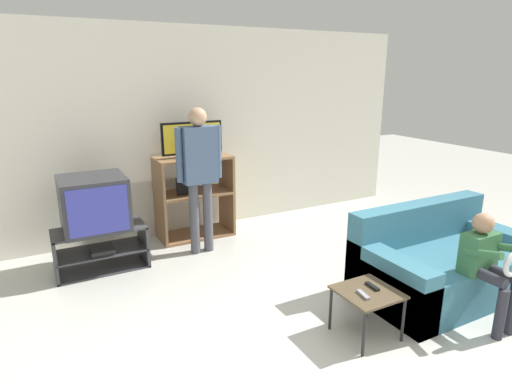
{
  "coord_description": "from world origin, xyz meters",
  "views": [
    {
      "loc": [
        -1.9,
        -1.57,
        2.04
      ],
      "look_at": [
        0.01,
        2.0,
        0.9
      ],
      "focal_mm": 30.0,
      "sensor_mm": 36.0,
      "label": 1
    }
  ],
  "objects_px": {
    "television_main": "(94,203)",
    "person_seated_child": "(488,261)",
    "remote_control_black": "(372,286)",
    "television_flat": "(192,140)",
    "remote_control_white": "(363,295)",
    "couch": "(441,264)",
    "person_standing_adult": "(199,167)",
    "tv_stand": "(101,249)",
    "snack_table": "(367,296)",
    "media_shelf": "(194,196)"
  },
  "relations": [
    {
      "from": "snack_table",
      "to": "person_standing_adult",
      "type": "xyz_separation_m",
      "value": [
        -0.55,
        2.18,
        0.68
      ]
    },
    {
      "from": "television_main",
      "to": "television_flat",
      "type": "distance_m",
      "value": 1.39
    },
    {
      "from": "snack_table",
      "to": "person_seated_child",
      "type": "bearing_deg",
      "value": -18.03
    },
    {
      "from": "television_flat",
      "to": "remote_control_black",
      "type": "distance_m",
      "value": 2.82
    },
    {
      "from": "television_main",
      "to": "couch",
      "type": "bearing_deg",
      "value": -36.27
    },
    {
      "from": "television_main",
      "to": "couch",
      "type": "distance_m",
      "value": 3.5
    },
    {
      "from": "television_flat",
      "to": "couch",
      "type": "relative_size",
      "value": 0.46
    },
    {
      "from": "television_flat",
      "to": "couch",
      "type": "bearing_deg",
      "value": -57.46
    },
    {
      "from": "snack_table",
      "to": "remote_control_black",
      "type": "distance_m",
      "value": 0.09
    },
    {
      "from": "tv_stand",
      "to": "television_flat",
      "type": "distance_m",
      "value": 1.64
    },
    {
      "from": "couch",
      "to": "tv_stand",
      "type": "bearing_deg",
      "value": 143.8
    },
    {
      "from": "media_shelf",
      "to": "person_standing_adult",
      "type": "relative_size",
      "value": 0.62
    },
    {
      "from": "media_shelf",
      "to": "television_flat",
      "type": "height_order",
      "value": "television_flat"
    },
    {
      "from": "snack_table",
      "to": "couch",
      "type": "xyz_separation_m",
      "value": [
        1.12,
        0.21,
        -0.07
      ]
    },
    {
      "from": "tv_stand",
      "to": "television_main",
      "type": "relative_size",
      "value": 1.45
    },
    {
      "from": "tv_stand",
      "to": "snack_table",
      "type": "xyz_separation_m",
      "value": [
        1.66,
        -2.25,
        0.12
      ]
    },
    {
      "from": "media_shelf",
      "to": "remote_control_black",
      "type": "relative_size",
      "value": 7.21
    },
    {
      "from": "person_seated_child",
      "to": "television_main",
      "type": "bearing_deg",
      "value": 135.72
    },
    {
      "from": "television_flat",
      "to": "person_standing_adult",
      "type": "xyz_separation_m",
      "value": [
        -0.1,
        -0.49,
        -0.22
      ]
    },
    {
      "from": "television_flat",
      "to": "couch",
      "type": "height_order",
      "value": "television_flat"
    },
    {
      "from": "tv_stand",
      "to": "remote_control_black",
      "type": "bearing_deg",
      "value": -52.1
    },
    {
      "from": "tv_stand",
      "to": "television_flat",
      "type": "xyz_separation_m",
      "value": [
        1.22,
        0.42,
        1.02
      ]
    },
    {
      "from": "couch",
      "to": "person_seated_child",
      "type": "height_order",
      "value": "person_seated_child"
    },
    {
      "from": "remote_control_black",
      "to": "tv_stand",
      "type": "bearing_deg",
      "value": 131.63
    },
    {
      "from": "tv_stand",
      "to": "remote_control_black",
      "type": "relative_size",
      "value": 6.49
    },
    {
      "from": "snack_table",
      "to": "tv_stand",
      "type": "bearing_deg",
      "value": 126.43
    },
    {
      "from": "remote_control_black",
      "to": "person_standing_adult",
      "type": "distance_m",
      "value": 2.32
    },
    {
      "from": "person_standing_adult",
      "to": "television_main",
      "type": "bearing_deg",
      "value": 175.45
    },
    {
      "from": "television_main",
      "to": "snack_table",
      "type": "bearing_deg",
      "value": -53.48
    },
    {
      "from": "television_main",
      "to": "person_standing_adult",
      "type": "distance_m",
      "value": 1.17
    },
    {
      "from": "television_flat",
      "to": "media_shelf",
      "type": "bearing_deg",
      "value": 75.2
    },
    {
      "from": "television_flat",
      "to": "remote_control_white",
      "type": "xyz_separation_m",
      "value": [
        0.36,
        -2.71,
        -0.84
      ]
    },
    {
      "from": "snack_table",
      "to": "person_standing_adult",
      "type": "height_order",
      "value": "person_standing_adult"
    },
    {
      "from": "remote_control_white",
      "to": "person_seated_child",
      "type": "xyz_separation_m",
      "value": [
        1.05,
        -0.28,
        0.16
      ]
    },
    {
      "from": "media_shelf",
      "to": "remote_control_white",
      "type": "bearing_deg",
      "value": -82.64
    },
    {
      "from": "remote_control_white",
      "to": "couch",
      "type": "height_order",
      "value": "couch"
    },
    {
      "from": "snack_table",
      "to": "person_seated_child",
      "type": "height_order",
      "value": "person_seated_child"
    },
    {
      "from": "snack_table",
      "to": "person_seated_child",
      "type": "xyz_separation_m",
      "value": [
        0.97,
        -0.32,
        0.22
      ]
    },
    {
      "from": "television_main",
      "to": "person_seated_child",
      "type": "relative_size",
      "value": 0.68
    },
    {
      "from": "television_main",
      "to": "media_shelf",
      "type": "relative_size",
      "value": 0.62
    },
    {
      "from": "media_shelf",
      "to": "television_flat",
      "type": "relative_size",
      "value": 1.36
    },
    {
      "from": "snack_table",
      "to": "couch",
      "type": "relative_size",
      "value": 0.27
    },
    {
      "from": "television_main",
      "to": "snack_table",
      "type": "xyz_separation_m",
      "value": [
        1.68,
        -2.27,
        -0.39
      ]
    },
    {
      "from": "television_flat",
      "to": "television_main",
      "type": "bearing_deg",
      "value": -162.13
    },
    {
      "from": "tv_stand",
      "to": "media_shelf",
      "type": "height_order",
      "value": "media_shelf"
    },
    {
      "from": "television_main",
      "to": "remote_control_black",
      "type": "distance_m",
      "value": 2.86
    },
    {
      "from": "person_standing_adult",
      "to": "remote_control_white",
      "type": "bearing_deg",
      "value": -78.23
    },
    {
      "from": "couch",
      "to": "person_standing_adult",
      "type": "bearing_deg",
      "value": 130.31
    },
    {
      "from": "television_main",
      "to": "person_seated_child",
      "type": "height_order",
      "value": "television_main"
    },
    {
      "from": "television_flat",
      "to": "remote_control_white",
      "type": "bearing_deg",
      "value": -82.41
    }
  ]
}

